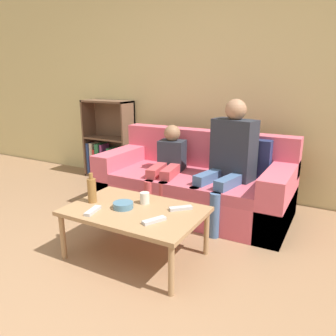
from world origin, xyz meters
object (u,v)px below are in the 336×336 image
at_px(bookshelf, 109,149).
at_px(tv_remote_0, 154,220).
at_px(person_child, 168,163).
at_px(bottle, 92,190).
at_px(snack_bowl, 123,205).
at_px(couch, 195,185).
at_px(coffee_table, 135,214).
at_px(tv_remote_1, 93,211).
at_px(tv_remote_2, 181,208).
at_px(person_adult, 230,154).
at_px(cup_near, 145,198).

bearing_deg(bookshelf, tv_remote_0, -44.27).
relative_size(person_child, bottle, 3.64).
relative_size(tv_remote_0, snack_bowl, 1.16).
xyz_separation_m(snack_bowl, bottle, (-0.28, -0.02, 0.08)).
height_order(couch, tv_remote_0, couch).
height_order(bookshelf, coffee_table, bookshelf).
bearing_deg(tv_remote_1, bottle, 120.07).
bearing_deg(coffee_table, tv_remote_2, 27.38).
xyz_separation_m(couch, tv_remote_2, (0.29, -0.90, 0.13)).
relative_size(person_child, snack_bowl, 5.70).
bearing_deg(bottle, person_adult, 53.76).
relative_size(person_adult, person_child, 1.33).
bearing_deg(bookshelf, bottle, -54.98).
distance_m(couch, cup_near, 0.93).
xyz_separation_m(tv_remote_0, bottle, (-0.60, 0.08, 0.09)).
bearing_deg(tv_remote_1, person_adult, 50.78).
xyz_separation_m(tv_remote_1, tv_remote_2, (0.53, 0.35, 0.00)).
bearing_deg(tv_remote_2, couch, 153.76).
relative_size(bookshelf, tv_remote_1, 5.82).
distance_m(snack_bowl, bottle, 0.29).
distance_m(bookshelf, tv_remote_2, 2.28).
xyz_separation_m(couch, tv_remote_0, (0.23, -1.17, 0.13)).
relative_size(couch, tv_remote_2, 12.11).
height_order(cup_near, tv_remote_2, cup_near).
distance_m(person_adult, person_child, 0.63).
xyz_separation_m(couch, person_adult, (0.37, -0.07, 0.37)).
height_order(tv_remote_0, snack_bowl, snack_bowl).
relative_size(couch, snack_bowl, 12.62).
distance_m(person_child, tv_remote_0, 1.15).
relative_size(couch, tv_remote_0, 10.87).
bearing_deg(tv_remote_2, tv_remote_1, -101.03).
xyz_separation_m(couch, snack_bowl, (-0.10, -1.07, 0.14)).
bearing_deg(couch, tv_remote_2, -72.25).
bearing_deg(tv_remote_0, couch, 127.51).
height_order(tv_remote_1, bottle, bottle).
xyz_separation_m(cup_near, tv_remote_0, (0.23, -0.25, -0.03)).
xyz_separation_m(coffee_table, person_child, (-0.23, 0.93, 0.14)).
bearing_deg(tv_remote_1, cup_near, 41.99).
bearing_deg(tv_remote_2, bookshelf, -172.24).
bearing_deg(bookshelf, cup_near, -43.85).
distance_m(person_adult, bottle, 1.27).
distance_m(tv_remote_0, bottle, 0.62).
relative_size(coffee_table, bottle, 4.24).
bearing_deg(person_adult, tv_remote_1, -105.78).
relative_size(coffee_table, cup_near, 11.29).
relative_size(bookshelf, snack_bowl, 6.87).
height_order(couch, snack_bowl, couch).
height_order(person_adult, tv_remote_1, person_adult).
xyz_separation_m(coffee_table, bottle, (-0.37, -0.04, 0.13)).
bearing_deg(person_child, cup_near, -82.39).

